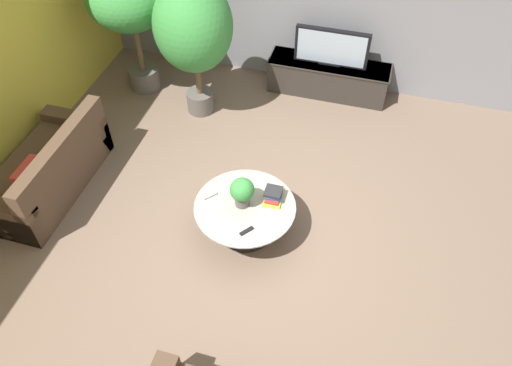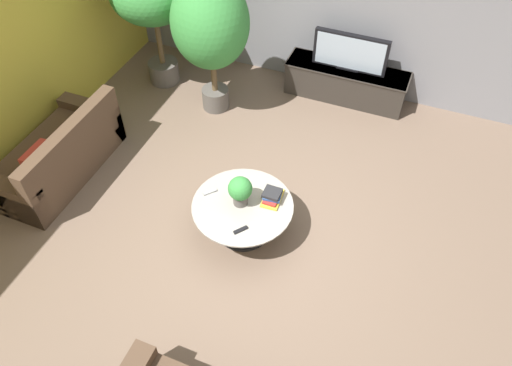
{
  "view_description": "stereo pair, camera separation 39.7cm",
  "coord_description": "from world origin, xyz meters",
  "px_view_note": "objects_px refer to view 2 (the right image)",
  "views": [
    {
      "loc": [
        0.99,
        -3.29,
        4.6
      ],
      "look_at": [
        -0.05,
        0.33,
        0.55
      ],
      "focal_mm": 35.0,
      "sensor_mm": 36.0,
      "label": 1
    },
    {
      "loc": [
        1.36,
        -3.16,
        4.6
      ],
      "look_at": [
        -0.05,
        0.33,
        0.55
      ],
      "focal_mm": 35.0,
      "sensor_mm": 36.0,
      "label": 2
    }
  ],
  "objects_px": {
    "potted_palm_corner": "(210,26)",
    "media_console": "(346,82)",
    "coffee_table": "(243,213)",
    "couch_by_wall": "(59,156)",
    "potted_plant_tabletop": "(240,190)",
    "television": "(350,52)"
  },
  "relations": [
    {
      "from": "coffee_table",
      "to": "potted_palm_corner",
      "type": "bearing_deg",
      "value": 122.88
    },
    {
      "from": "coffee_table",
      "to": "couch_by_wall",
      "type": "height_order",
      "value": "couch_by_wall"
    },
    {
      "from": "media_console",
      "to": "couch_by_wall",
      "type": "relative_size",
      "value": 1.01
    },
    {
      "from": "television",
      "to": "coffee_table",
      "type": "xyz_separation_m",
      "value": [
        -0.41,
        -2.88,
        -0.45
      ]
    },
    {
      "from": "coffee_table",
      "to": "potted_palm_corner",
      "type": "distance_m",
      "value": 2.53
    },
    {
      "from": "media_console",
      "to": "potted_plant_tabletop",
      "type": "height_order",
      "value": "potted_plant_tabletop"
    },
    {
      "from": "coffee_table",
      "to": "potted_plant_tabletop",
      "type": "bearing_deg",
      "value": 143.73
    },
    {
      "from": "potted_palm_corner",
      "to": "media_console",
      "type": "bearing_deg",
      "value": 28.79
    },
    {
      "from": "media_console",
      "to": "coffee_table",
      "type": "relative_size",
      "value": 1.58
    },
    {
      "from": "coffee_table",
      "to": "potted_plant_tabletop",
      "type": "relative_size",
      "value": 3.09
    },
    {
      "from": "coffee_table",
      "to": "media_console",
      "type": "bearing_deg",
      "value": 81.88
    },
    {
      "from": "media_console",
      "to": "potted_palm_corner",
      "type": "relative_size",
      "value": 0.9
    },
    {
      "from": "media_console",
      "to": "potted_plant_tabletop",
      "type": "relative_size",
      "value": 4.89
    },
    {
      "from": "coffee_table",
      "to": "couch_by_wall",
      "type": "relative_size",
      "value": 0.64
    },
    {
      "from": "media_console",
      "to": "couch_by_wall",
      "type": "bearing_deg",
      "value": -135.23
    },
    {
      "from": "couch_by_wall",
      "to": "potted_plant_tabletop",
      "type": "bearing_deg",
      "value": 90.6
    },
    {
      "from": "coffee_table",
      "to": "potted_plant_tabletop",
      "type": "height_order",
      "value": "potted_plant_tabletop"
    },
    {
      "from": "couch_by_wall",
      "to": "potted_palm_corner",
      "type": "bearing_deg",
      "value": 147.94
    },
    {
      "from": "media_console",
      "to": "potted_plant_tabletop",
      "type": "distance_m",
      "value": 2.91
    },
    {
      "from": "media_console",
      "to": "coffee_table",
      "type": "bearing_deg",
      "value": -98.12
    },
    {
      "from": "couch_by_wall",
      "to": "potted_palm_corner",
      "type": "height_order",
      "value": "potted_palm_corner"
    },
    {
      "from": "television",
      "to": "potted_palm_corner",
      "type": "distance_m",
      "value": 1.98
    }
  ]
}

